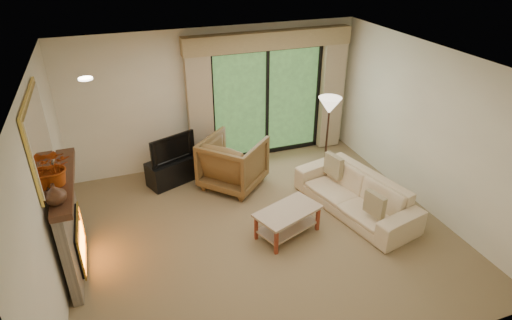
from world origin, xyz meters
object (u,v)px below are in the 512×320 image
object	(u,v)px
armchair	(233,163)
coffee_table	(287,222)
media_console	(173,171)
sofa	(355,194)

from	to	relation	value
armchair	coffee_table	world-z (taller)	armchair
media_console	armchair	bearing A→B (deg)	-47.12
sofa	media_console	bearing A→B (deg)	-138.96
media_console	sofa	xyz separation A→B (m)	(2.61, -1.91, 0.08)
media_console	armchair	xyz separation A→B (m)	(1.00, -0.47, 0.23)
sofa	coffee_table	world-z (taller)	sofa
media_console	coffee_table	bearing A→B (deg)	-79.48
armchair	sofa	xyz separation A→B (m)	(1.61, -1.43, -0.14)
armchair	sofa	distance (m)	2.16
coffee_table	sofa	bearing A→B (deg)	-11.20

